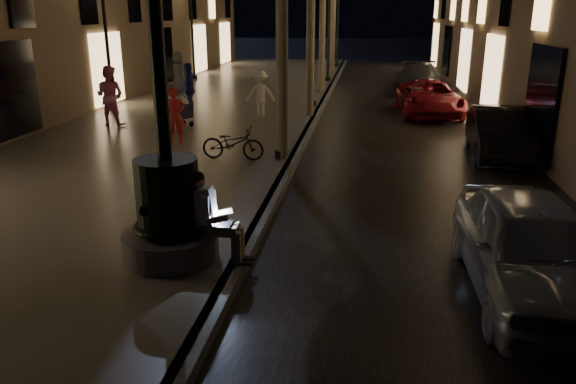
% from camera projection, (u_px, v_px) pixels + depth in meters
% --- Properties ---
extents(ground, '(120.00, 120.00, 0.00)m').
position_uv_depth(ground, '(318.00, 116.00, 20.48)').
color(ground, black).
rests_on(ground, ground).
extents(cobble_lane, '(6.00, 45.00, 0.02)m').
position_uv_depth(cobble_lane, '(401.00, 118.00, 20.08)').
color(cobble_lane, black).
rests_on(cobble_lane, ground).
extents(promenade, '(8.00, 45.00, 0.20)m').
position_uv_depth(promenade, '(211.00, 111.00, 20.98)').
color(promenade, '#67645B').
rests_on(promenade, ground).
extents(curb_strip, '(0.25, 45.00, 0.20)m').
position_uv_depth(curb_strip, '(318.00, 113.00, 20.45)').
color(curb_strip, '#59595B').
rests_on(curb_strip, ground).
extents(fountain_lamppost, '(1.40, 1.40, 5.21)m').
position_uv_depth(fountain_lamppost, '(167.00, 192.00, 8.00)').
color(fountain_lamppost, '#59595B').
rests_on(fountain_lamppost, promenade).
extents(seated_man_laptop, '(0.97, 0.33, 1.34)m').
position_uv_depth(seated_man_laptop, '(210.00, 214.00, 8.01)').
color(seated_man_laptop, tan).
rests_on(seated_man_laptop, promenade).
extents(lamp_curb_a, '(0.36, 0.36, 4.81)m').
position_uv_depth(lamp_curb_a, '(280.00, 31.00, 12.93)').
color(lamp_curb_a, black).
rests_on(lamp_curb_a, promenade).
extents(lamp_curb_b, '(0.36, 0.36, 4.81)m').
position_uv_depth(lamp_curb_b, '(313.00, 23.00, 20.47)').
color(lamp_curb_b, black).
rests_on(lamp_curb_b, promenade).
extents(lamp_curb_c, '(0.36, 0.36, 4.81)m').
position_uv_depth(lamp_curb_c, '(329.00, 20.00, 28.00)').
color(lamp_curb_c, black).
rests_on(lamp_curb_c, promenade).
extents(lamp_curb_d, '(0.36, 0.36, 4.81)m').
position_uv_depth(lamp_curb_d, '(338.00, 18.00, 35.53)').
color(lamp_curb_d, black).
rests_on(lamp_curb_d, promenade).
extents(lamp_left_b, '(0.36, 0.36, 4.81)m').
position_uv_depth(lamp_left_b, '(105.00, 24.00, 19.53)').
color(lamp_left_b, black).
rests_on(lamp_left_b, promenade).
extents(lamp_left_c, '(0.36, 0.36, 4.81)m').
position_uv_depth(lamp_left_c, '(192.00, 19.00, 28.95)').
color(lamp_left_c, black).
rests_on(lamp_left_c, promenade).
extents(stroller, '(0.64, 0.96, 0.98)m').
position_uv_depth(stroller, '(181.00, 112.00, 17.29)').
color(stroller, black).
rests_on(stroller, promenade).
extents(car_front, '(1.64, 3.98, 1.35)m').
position_uv_depth(car_front, '(530.00, 247.00, 7.47)').
color(car_front, '#B8BCC1').
rests_on(car_front, ground).
extents(car_second, '(1.64, 4.03, 1.30)m').
position_uv_depth(car_second, '(500.00, 134.00, 14.47)').
color(car_second, black).
rests_on(car_second, ground).
extents(car_third, '(2.35, 4.64, 1.26)m').
position_uv_depth(car_third, '(429.00, 98.00, 20.51)').
color(car_third, maroon).
rests_on(car_third, ground).
extents(car_rear, '(2.36, 4.87, 1.36)m').
position_uv_depth(car_rear, '(417.00, 79.00, 25.83)').
color(car_rear, '#2E2F33').
rests_on(car_rear, ground).
extents(pedestrian_red, '(0.65, 0.53, 1.55)m').
position_uv_depth(pedestrian_red, '(175.00, 116.00, 15.11)').
color(pedestrian_red, red).
rests_on(pedestrian_red, promenade).
extents(pedestrian_pink, '(0.96, 0.77, 1.86)m').
position_uv_depth(pedestrian_pink, '(110.00, 96.00, 17.54)').
color(pedestrian_pink, pink).
rests_on(pedestrian_pink, promenade).
extents(pedestrian_white, '(1.15, 0.88, 1.57)m').
position_uv_depth(pedestrian_white, '(260.00, 94.00, 19.05)').
color(pedestrian_white, white).
rests_on(pedestrian_white, promenade).
extents(pedestrian_blue, '(0.66, 1.12, 1.79)m').
position_uv_depth(pedestrian_blue, '(189.00, 89.00, 19.41)').
color(pedestrian_blue, navy).
rests_on(pedestrian_blue, promenade).
extents(pedestrian_dark, '(0.86, 1.01, 1.75)m').
position_uv_depth(pedestrian_dark, '(178.00, 72.00, 24.88)').
color(pedestrian_dark, '#35363B').
rests_on(pedestrian_dark, promenade).
extents(bicycle, '(1.57, 0.61, 0.81)m').
position_uv_depth(bicycle, '(233.00, 143.00, 13.63)').
color(bicycle, black).
rests_on(bicycle, promenade).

